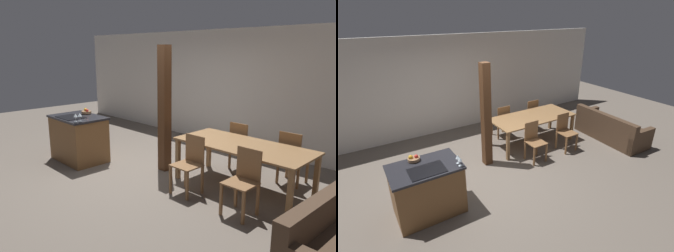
{
  "view_description": "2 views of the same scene",
  "coord_description": "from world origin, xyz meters",
  "views": [
    {
      "loc": [
        4.52,
        -3.63,
        2.23
      ],
      "look_at": [
        0.6,
        0.2,
        0.95
      ],
      "focal_mm": 35.0,
      "sensor_mm": 36.0,
      "label": 1
    },
    {
      "loc": [
        -2.2,
        -4.22,
        3.24
      ],
      "look_at": [
        0.6,
        0.2,
        0.95
      ],
      "focal_mm": 28.0,
      "sensor_mm": 36.0,
      "label": 2
    }
  ],
  "objects": [
    {
      "name": "wine_glass_near",
      "position": [
        -0.87,
        -0.73,
        1.05
      ],
      "size": [
        0.07,
        0.07,
        0.15
      ],
      "color": "silver",
      "rests_on": "kitchen_island"
    },
    {
      "name": "dining_table",
      "position": [
        1.76,
        0.75,
        0.67
      ],
      "size": [
        2.19,
        1.0,
        0.75
      ],
      "color": "olive",
      "rests_on": "ground_plane"
    },
    {
      "name": "couch",
      "position": [
        3.72,
        -0.22,
        0.28
      ],
      "size": [
        0.89,
        1.97,
        0.78
      ],
      "rotation": [
        0.0,
        0.0,
        1.53
      ],
      "color": "#473323",
      "rests_on": "ground_plane"
    },
    {
      "name": "ground_plane",
      "position": [
        0.0,
        0.0,
        0.0
      ],
      "size": [
        16.0,
        16.0,
        0.0
      ],
      "primitive_type": "plane",
      "color": "#665B51"
    },
    {
      "name": "wine_glass_middle",
      "position": [
        -0.87,
        -0.65,
        1.05
      ],
      "size": [
        0.07,
        0.07,
        0.15
      ],
      "color": "silver",
      "rests_on": "kitchen_island"
    },
    {
      "name": "fruit_bowl",
      "position": [
        -1.47,
        -0.16,
        0.97
      ],
      "size": [
        0.2,
        0.2,
        0.11
      ],
      "color": "#99704C",
      "rests_on": "kitchen_island"
    },
    {
      "name": "kitchen_island",
      "position": [
        -1.37,
        -0.42,
        0.46
      ],
      "size": [
        1.15,
        0.78,
        0.93
      ],
      "color": "brown",
      "rests_on": "ground_plane"
    },
    {
      "name": "dining_chair_far_right",
      "position": [
        2.25,
        1.48,
        0.49
      ],
      "size": [
        0.4,
        0.4,
        0.92
      ],
      "rotation": [
        0.0,
        0.0,
        3.14
      ],
      "color": "brown",
      "rests_on": "ground_plane"
    },
    {
      "name": "dining_chair_near_left",
      "position": [
        1.27,
        0.03,
        0.49
      ],
      "size": [
        0.4,
        0.4,
        0.92
      ],
      "color": "brown",
      "rests_on": "ground_plane"
    },
    {
      "name": "dining_chair_near_right",
      "position": [
        2.25,
        0.03,
        0.49
      ],
      "size": [
        0.4,
        0.4,
        0.92
      ],
      "color": "brown",
      "rests_on": "ground_plane"
    },
    {
      "name": "dining_chair_far_left",
      "position": [
        1.27,
        1.48,
        0.49
      ],
      "size": [
        0.4,
        0.4,
        0.92
      ],
      "rotation": [
        0.0,
        0.0,
        3.14
      ],
      "color": "brown",
      "rests_on": "ground_plane"
    },
    {
      "name": "timber_post",
      "position": [
        0.25,
        0.45,
        1.16
      ],
      "size": [
        0.18,
        0.18,
        2.32
      ],
      "color": "#4C2D19",
      "rests_on": "ground_plane"
    },
    {
      "name": "wall_back",
      "position": [
        0.0,
        2.75,
        1.35
      ],
      "size": [
        11.2,
        0.08,
        2.7
      ],
      "color": "silver",
      "rests_on": "ground_plane"
    }
  ]
}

